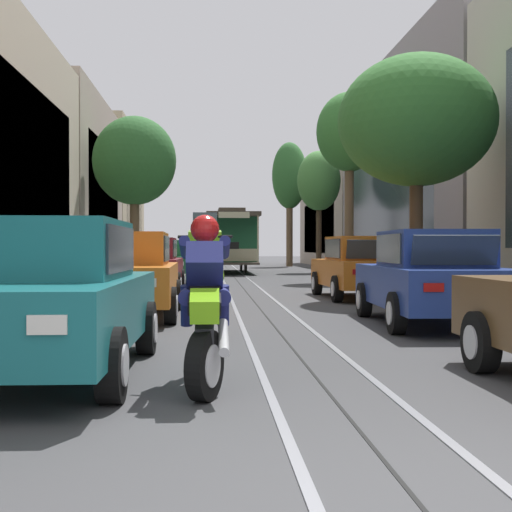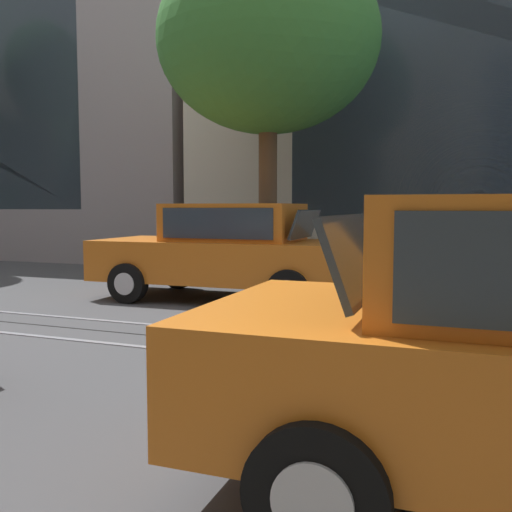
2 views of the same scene
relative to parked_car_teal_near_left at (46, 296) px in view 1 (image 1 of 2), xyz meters
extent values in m
plane|color=#424244|center=(2.72, 19.34, -0.80)|extent=(160.00, 160.00, 0.00)
cube|color=gray|center=(2.19, 23.17, -0.79)|extent=(0.08, 66.34, 0.01)
cube|color=gray|center=(3.25, 23.17, -0.79)|extent=(0.08, 66.34, 0.01)
cube|color=black|center=(2.72, 23.17, -0.80)|extent=(0.03, 66.34, 0.01)
cube|color=#2D3842|center=(-3.96, 15.88, 3.09)|extent=(0.04, 10.21, 5.18)
cube|color=gray|center=(-6.25, 30.46, 3.78)|extent=(4.61, 14.29, 9.17)
cube|color=#2D3842|center=(-3.96, 30.46, 3.32)|extent=(0.04, 10.21, 5.50)
cube|color=tan|center=(-6.83, 45.05, 4.26)|extent=(5.78, 14.29, 10.11)
cube|color=#2D3842|center=(-3.96, 45.05, 3.75)|extent=(0.04, 10.21, 6.07)
cube|color=gray|center=(11.70, 23.17, 4.07)|extent=(4.61, 19.15, 9.74)
cube|color=#2D3842|center=(9.41, 23.17, 3.58)|extent=(0.04, 13.61, 5.84)
cube|color=gray|center=(11.59, 42.62, 2.32)|extent=(4.40, 19.15, 6.23)
cube|color=#2D3842|center=(9.41, 42.62, 2.01)|extent=(0.04, 13.61, 3.74)
cube|color=#196B70|center=(0.00, -0.04, -0.15)|extent=(1.86, 4.33, 0.66)
cube|color=#196B70|center=(0.00, 0.11, 0.48)|extent=(1.51, 2.09, 0.60)
cube|color=#2D3842|center=(-0.01, -0.73, 0.46)|extent=(1.34, 0.24, 0.47)
cube|color=#2D3842|center=(0.02, 1.29, 0.46)|extent=(1.30, 0.22, 0.45)
cube|color=#2D3842|center=(0.75, 0.10, 0.48)|extent=(0.06, 1.81, 0.47)
cube|color=white|center=(0.52, -2.21, -0.05)|extent=(0.28, 0.04, 0.14)
cube|color=#B21414|center=(0.59, 2.11, -0.05)|extent=(0.28, 0.04, 0.12)
cube|color=#B21414|center=(-0.53, 2.13, -0.05)|extent=(0.28, 0.04, 0.12)
cylinder|color=black|center=(0.86, -1.39, -0.48)|extent=(0.21, 0.64, 0.64)
cylinder|color=silver|center=(0.97, -1.39, -0.48)|extent=(0.03, 0.35, 0.35)
cylinder|color=black|center=(0.90, 1.28, -0.48)|extent=(0.21, 0.64, 0.64)
cylinder|color=silver|center=(1.01, 1.28, -0.48)|extent=(0.03, 0.35, 0.35)
cube|color=orange|center=(0.10, 5.86, -0.15)|extent=(1.87, 4.33, 0.66)
cube|color=orange|center=(0.10, 6.01, 0.48)|extent=(1.51, 2.09, 0.60)
cube|color=#2D3842|center=(0.11, 5.17, 0.46)|extent=(1.34, 0.24, 0.47)
cube|color=#2D3842|center=(0.08, 7.19, 0.46)|extent=(1.30, 0.22, 0.45)
cube|color=#2D3842|center=(0.85, 6.02, 0.48)|extent=(0.06, 1.81, 0.47)
cube|color=#2D3842|center=(-0.65, 5.99, 0.48)|extent=(0.06, 1.81, 0.47)
cube|color=white|center=(0.70, 3.70, -0.05)|extent=(0.28, 0.04, 0.14)
cube|color=#B21414|center=(0.63, 8.02, -0.05)|extent=(0.28, 0.04, 0.12)
cube|color=white|center=(-0.42, 3.69, -0.05)|extent=(0.28, 0.04, 0.14)
cube|color=#B21414|center=(-0.49, 8.01, -0.05)|extent=(0.28, 0.04, 0.12)
cylinder|color=black|center=(1.00, 4.54, -0.48)|extent=(0.21, 0.64, 0.64)
cylinder|color=silver|center=(1.11, 4.54, -0.48)|extent=(0.03, 0.35, 0.35)
cylinder|color=black|center=(-0.76, 4.51, -0.48)|extent=(0.21, 0.64, 0.64)
cylinder|color=silver|center=(-0.87, 4.51, -0.48)|extent=(0.03, 0.35, 0.35)
cylinder|color=black|center=(0.96, 7.20, -0.48)|extent=(0.21, 0.64, 0.64)
cylinder|color=silver|center=(1.07, 7.20, -0.48)|extent=(0.03, 0.35, 0.35)
cylinder|color=black|center=(-0.80, 7.17, -0.48)|extent=(0.21, 0.64, 0.64)
cylinder|color=silver|center=(-0.91, 7.17, -0.48)|extent=(0.03, 0.35, 0.35)
cube|color=maroon|center=(-0.10, 12.88, -0.15)|extent=(1.81, 4.30, 0.66)
cube|color=maroon|center=(-0.10, 13.03, 0.48)|extent=(1.48, 2.07, 0.60)
cube|color=#2D3842|center=(-0.10, 12.20, 0.46)|extent=(1.33, 0.22, 0.47)
cube|color=#2D3842|center=(-0.10, 14.22, 0.46)|extent=(1.30, 0.20, 0.45)
cube|color=#2D3842|center=(0.65, 13.03, 0.48)|extent=(0.03, 1.81, 0.47)
cube|color=#2D3842|center=(-0.85, 13.03, 0.48)|extent=(0.03, 1.81, 0.47)
cube|color=white|center=(0.45, 10.72, -0.05)|extent=(0.28, 0.04, 0.14)
cube|color=#B21414|center=(0.46, 15.04, -0.05)|extent=(0.28, 0.04, 0.12)
cube|color=white|center=(-0.66, 10.72, -0.05)|extent=(0.28, 0.04, 0.14)
cube|color=#B21414|center=(-0.65, 15.04, -0.05)|extent=(0.28, 0.04, 0.12)
cylinder|color=black|center=(0.78, 11.55, -0.48)|extent=(0.20, 0.64, 0.64)
cylinder|color=silver|center=(0.89, 11.55, -0.48)|extent=(0.02, 0.35, 0.35)
cylinder|color=black|center=(-0.98, 11.55, -0.48)|extent=(0.20, 0.64, 0.64)
cylinder|color=silver|center=(-1.09, 11.55, -0.48)|extent=(0.02, 0.35, 0.35)
cylinder|color=black|center=(0.78, 14.21, -0.48)|extent=(0.20, 0.64, 0.64)
cylinder|color=silver|center=(0.89, 14.21, -0.48)|extent=(0.02, 0.35, 0.35)
cylinder|color=black|center=(-0.98, 14.22, -0.48)|extent=(0.20, 0.64, 0.64)
cylinder|color=silver|center=(-1.09, 14.22, -0.48)|extent=(0.02, 0.35, 0.35)
cube|color=#1E6038|center=(0.00, 19.06, -0.15)|extent=(1.91, 4.35, 0.66)
cube|color=#1E6038|center=(0.00, 19.21, 0.48)|extent=(1.53, 2.10, 0.60)
cube|color=#2D3842|center=(0.02, 18.38, 0.46)|extent=(1.34, 0.26, 0.47)
cube|color=#2D3842|center=(-0.03, 20.40, 0.46)|extent=(1.30, 0.23, 0.45)
cube|color=#2D3842|center=(0.75, 19.23, 0.48)|extent=(0.08, 1.81, 0.47)
cube|color=#2D3842|center=(-0.75, 19.19, 0.48)|extent=(0.08, 1.81, 0.47)
cube|color=white|center=(0.62, 16.92, -0.05)|extent=(0.28, 0.05, 0.14)
cube|color=#B21414|center=(0.50, 21.24, -0.05)|extent=(0.28, 0.05, 0.12)
cube|color=white|center=(-0.50, 16.89, -0.05)|extent=(0.28, 0.05, 0.14)
cube|color=#B21414|center=(-0.61, 21.21, -0.05)|extent=(0.28, 0.05, 0.12)
cylinder|color=black|center=(0.92, 17.75, -0.48)|extent=(0.22, 0.65, 0.64)
cylinder|color=silver|center=(1.03, 17.76, -0.48)|extent=(0.03, 0.35, 0.35)
cylinder|color=black|center=(-0.84, 17.71, -0.48)|extent=(0.22, 0.65, 0.64)
cylinder|color=silver|center=(-0.95, 17.71, -0.48)|extent=(0.03, 0.35, 0.35)
cylinder|color=black|center=(0.85, 20.42, -0.48)|extent=(0.22, 0.65, 0.64)
cylinder|color=silver|center=(0.96, 20.42, -0.48)|extent=(0.03, 0.35, 0.35)
cylinder|color=black|center=(-0.91, 20.37, -0.48)|extent=(0.22, 0.65, 0.64)
cylinder|color=silver|center=(-1.02, 20.37, -0.48)|extent=(0.03, 0.35, 0.35)
cube|color=white|center=(4.77, 0.61, -0.05)|extent=(0.28, 0.04, 0.14)
cylinder|color=black|center=(4.45, -0.21, -0.48)|extent=(0.20, 0.64, 0.64)
cylinder|color=silver|center=(4.34, -0.21, -0.48)|extent=(0.02, 0.35, 0.35)
cube|color=#233D93|center=(5.37, 4.27, -0.15)|extent=(1.97, 4.37, 0.66)
cube|color=#233D93|center=(5.37, 4.12, 0.48)|extent=(1.56, 2.12, 0.60)
cube|color=#2D3842|center=(5.40, 4.96, 0.46)|extent=(1.34, 0.28, 0.47)
cube|color=#2D3842|center=(5.32, 2.94, 0.46)|extent=(1.30, 0.25, 0.45)
cube|color=#2D3842|center=(4.62, 4.15, 0.48)|extent=(0.10, 1.81, 0.47)
cube|color=#2D3842|center=(6.11, 4.09, 0.48)|extent=(0.10, 1.81, 0.47)
cube|color=white|center=(4.90, 6.45, -0.05)|extent=(0.28, 0.05, 0.14)
cube|color=#B21414|center=(4.73, 2.13, -0.05)|extent=(0.28, 0.05, 0.12)
cube|color=white|center=(6.02, 6.41, -0.05)|extent=(0.28, 0.05, 0.14)
cylinder|color=black|center=(4.55, 5.64, -0.48)|extent=(0.23, 0.65, 0.64)
cylinder|color=silver|center=(4.44, 5.64, -0.48)|extent=(0.03, 0.35, 0.35)
cylinder|color=black|center=(6.31, 5.57, -0.48)|extent=(0.23, 0.65, 0.64)
cylinder|color=silver|center=(6.42, 5.56, -0.48)|extent=(0.03, 0.35, 0.35)
cylinder|color=black|center=(4.44, 2.97, -0.48)|extent=(0.23, 0.65, 0.64)
cylinder|color=silver|center=(4.33, 2.98, -0.48)|extent=(0.03, 0.35, 0.35)
cube|color=orange|center=(5.51, 10.43, -0.15)|extent=(1.91, 4.34, 0.66)
cube|color=orange|center=(5.52, 10.28, 0.48)|extent=(1.53, 2.10, 0.60)
cube|color=#2D3842|center=(5.50, 11.11, 0.46)|extent=(1.34, 0.26, 0.47)
cube|color=#2D3842|center=(5.55, 9.09, 0.46)|extent=(1.30, 0.23, 0.45)
cube|color=#2D3842|center=(4.77, 10.26, 0.48)|extent=(0.08, 1.81, 0.47)
cube|color=#2D3842|center=(6.26, 10.30, 0.48)|extent=(0.08, 1.81, 0.47)
cube|color=white|center=(4.90, 12.57, -0.05)|extent=(0.28, 0.05, 0.14)
cube|color=#B21414|center=(5.01, 8.25, -0.05)|extent=(0.28, 0.05, 0.12)
cube|color=white|center=(6.02, 12.60, -0.05)|extent=(0.28, 0.05, 0.14)
cube|color=#B21414|center=(6.13, 8.28, -0.05)|extent=(0.28, 0.05, 0.12)
cylinder|color=black|center=(4.60, 11.74, -0.48)|extent=(0.22, 0.64, 0.64)
cylinder|color=silver|center=(4.49, 11.73, -0.48)|extent=(0.03, 0.35, 0.35)
cylinder|color=black|center=(6.36, 11.78, -0.48)|extent=(0.22, 0.64, 0.64)
cylinder|color=silver|center=(6.47, 11.78, -0.48)|extent=(0.03, 0.35, 0.35)
cylinder|color=black|center=(4.67, 9.07, -0.48)|extent=(0.22, 0.64, 0.64)
cylinder|color=silver|center=(4.56, 9.07, -0.48)|extent=(0.03, 0.35, 0.35)
cylinder|color=black|center=(6.43, 9.12, -0.48)|extent=(0.22, 0.64, 0.64)
cylinder|color=silver|center=(6.54, 9.12, -0.48)|extent=(0.03, 0.35, 0.35)
cylinder|color=brown|center=(-1.76, 24.66, 1.33)|extent=(0.43, 0.43, 4.25)
ellipsoid|color=#2D662D|center=(-1.76, 24.66, 4.46)|extent=(3.78, 3.21, 4.03)
cylinder|color=brown|center=(6.92, 10.21, 1.05)|extent=(0.34, 0.34, 3.70)
ellipsoid|color=#387A33|center=(6.92, 10.21, 3.73)|extent=(4.00, 4.04, 3.34)
cylinder|color=brown|center=(7.04, 19.43, 1.71)|extent=(0.36, 0.36, 5.02)
ellipsoid|color=#387A33|center=(7.04, 19.43, 4.98)|extent=(2.54, 2.47, 3.07)
cylinder|color=#4C3826|center=(7.37, 29.03, 1.22)|extent=(0.29, 0.29, 4.04)
ellipsoid|color=#4C8E42|center=(7.37, 29.03, 4.02)|extent=(2.28, 2.37, 3.14)
cylinder|color=brown|center=(7.17, 40.82, 1.78)|extent=(0.45, 0.45, 5.16)
ellipsoid|color=#2D662D|center=(7.17, 40.82, 5.52)|extent=(2.43, 2.23, 4.63)
cube|color=#1E5B38|center=(2.72, 29.81, 0.85)|extent=(2.48, 7.52, 2.30)
cube|color=beige|center=(2.72, 29.81, 0.15)|extent=(2.52, 7.56, 0.60)
cube|color=#473D33|center=(2.77, 25.51, -0.25)|extent=(2.41, 1.12, 0.10)
cylinder|color=beige|center=(3.89, 25.08, 0.85)|extent=(0.08, 0.08, 2.30)
cylinder|color=beige|center=(1.65, 25.05, 0.85)|extent=(0.08, 0.08, 2.30)
cube|color=#473D33|center=(2.73, 29.51, 2.10)|extent=(2.65, 9.13, 0.20)
cube|color=#473D33|center=(2.72, 29.81, 2.34)|extent=(1.38, 5.64, 0.28)
cube|color=#2D3842|center=(3.94, 29.83, 1.20)|extent=(0.09, 6.37, 0.90)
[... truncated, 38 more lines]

